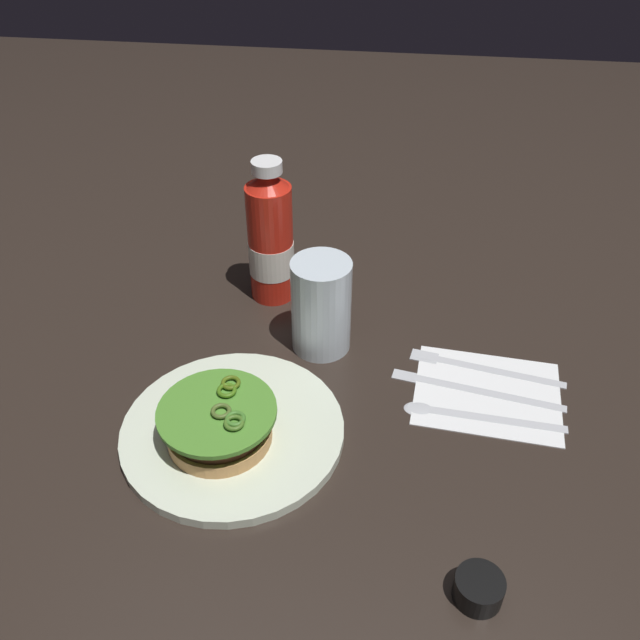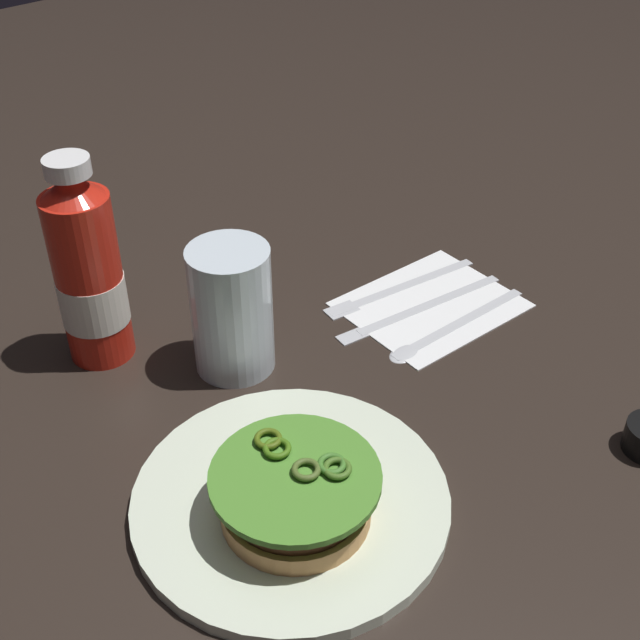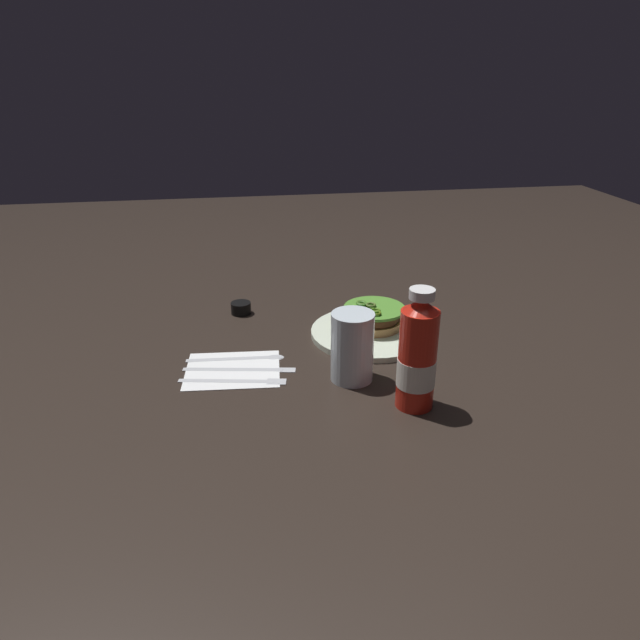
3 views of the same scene
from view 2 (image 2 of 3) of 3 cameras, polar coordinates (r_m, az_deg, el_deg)
name	(u,v)px [view 2 (image 2 of 3)]	position (r m, az deg, el deg)	size (l,w,h in m)	color
ground_plane	(347,455)	(0.74, 1.90, -9.31)	(3.00, 3.00, 0.00)	black
dinner_plate	(291,500)	(0.70, -2.03, -12.34)	(0.26, 0.26, 0.01)	silver
burger_sandwich	(296,494)	(0.66, -1.70, -11.93)	(0.14, 0.14, 0.05)	tan
ketchup_bottle	(89,274)	(0.82, -15.74, 3.06)	(0.07, 0.07, 0.22)	red
water_glass	(232,310)	(0.80, -6.13, 0.70)	(0.08, 0.08, 0.13)	silver
napkin	(431,304)	(0.92, 7.67, 1.10)	(0.18, 0.15, 0.00)	white
fork_utensil	(390,289)	(0.93, 4.85, 2.14)	(0.20, 0.05, 0.00)	silver
butter_knife	(412,310)	(0.90, 6.36, 0.73)	(0.22, 0.05, 0.00)	silver
spoon_utensil	(441,331)	(0.88, 8.35, -0.76)	(0.20, 0.03, 0.00)	silver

